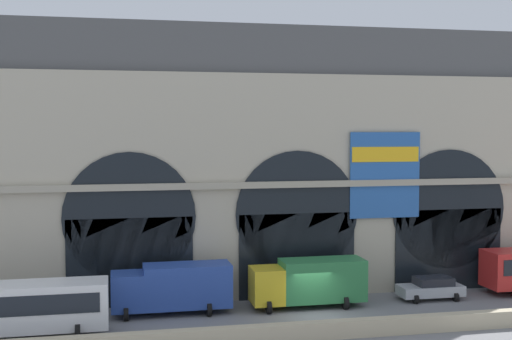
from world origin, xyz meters
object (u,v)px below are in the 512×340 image
box_truck_midwest (173,287)px  car_mideast (431,288)px  bus_west (7,308)px  box_truck_center (309,281)px

box_truck_midwest → car_mideast: bearing=-0.4°
car_mideast → bus_west: bearing=-173.2°
box_truck_center → car_mideast: bearing=0.9°
bus_west → car_mideast: (27.05, 3.24, -0.98)m
box_truck_center → bus_west: bearing=-170.4°
bus_west → box_truck_center: size_ratio=1.47×
box_truck_center → car_mideast: box_truck_center is taller
box_truck_midwest → bus_west: bearing=-160.5°
box_truck_midwest → car_mideast: size_ratio=1.70×
box_truck_midwest → box_truck_center: (8.85, -0.26, 0.00)m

